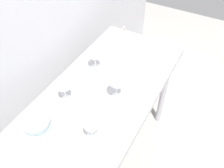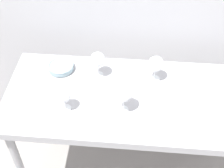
% 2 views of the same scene
% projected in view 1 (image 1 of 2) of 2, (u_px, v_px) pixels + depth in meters
% --- Properties ---
extents(ground_plane, '(6.00, 6.00, 0.00)m').
position_uv_depth(ground_plane, '(105.00, 158.00, 2.18)').
color(ground_plane, gray).
extents(back_wall, '(3.80, 0.04, 2.60)m').
position_uv_depth(back_wall, '(29.00, 15.00, 1.42)').
color(back_wall, '#B8B8BE').
rests_on(back_wall, ground_plane).
extents(steel_counter, '(1.40, 0.65, 0.90)m').
position_uv_depth(steel_counter, '(103.00, 101.00, 1.61)').
color(steel_counter, '#A7A7AD').
rests_on(steel_counter, ground_plane).
extents(wine_glass_near_left, '(0.08, 0.08, 0.15)m').
position_uv_depth(wine_glass_near_left, '(91.00, 125.00, 1.22)').
color(wine_glass_near_left, white).
rests_on(wine_glass_near_left, steel_counter).
extents(wine_glass_far_right, '(0.09, 0.09, 0.17)m').
position_uv_depth(wine_glass_far_right, '(95.00, 54.00, 1.60)').
color(wine_glass_far_right, white).
rests_on(wine_glass_far_right, steel_counter).
extents(wine_glass_far_left, '(0.09, 0.09, 0.17)m').
position_uv_depth(wine_glass_far_left, '(64.00, 85.00, 1.39)').
color(wine_glass_far_left, white).
rests_on(wine_glass_far_left, steel_counter).
extents(wine_glass_near_center, '(0.10, 0.10, 0.19)m').
position_uv_depth(wine_glass_near_center, '(117.00, 81.00, 1.40)').
color(wine_glass_near_center, white).
rests_on(wine_glass_near_center, steel_counter).
extents(tasting_sheet_upper, '(0.20, 0.23, 0.00)m').
position_uv_depth(tasting_sheet_upper, '(120.00, 56.00, 1.78)').
color(tasting_sheet_upper, white).
rests_on(tasting_sheet_upper, steel_counter).
extents(tasting_bowl, '(0.16, 0.16, 0.04)m').
position_uv_depth(tasting_bowl, '(36.00, 122.00, 1.33)').
color(tasting_bowl, beige).
rests_on(tasting_bowl, steel_counter).
extents(decanter_funnel, '(0.11, 0.11, 0.12)m').
position_uv_depth(decanter_funnel, '(124.00, 33.00, 1.93)').
color(decanter_funnel, '#B4B4B4').
rests_on(decanter_funnel, steel_counter).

